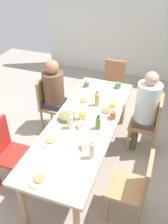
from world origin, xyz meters
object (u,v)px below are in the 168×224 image
at_px(dining_table, 84,126).
at_px(chair_2, 50,101).
at_px(chair_1, 8,150).
at_px(cup_0, 81,125).
at_px(cup_3, 82,116).
at_px(chair_0, 150,122).
at_px(chair_3, 113,82).
at_px(person_0, 146,106).
at_px(cup_1, 84,145).
at_px(cup_4, 112,106).
at_px(chair_4, 136,185).
at_px(cup_6, 113,116).
at_px(plate_3, 51,140).
at_px(bottle_1, 97,99).
at_px(cup_2, 118,85).
at_px(bottle_0, 70,121).
at_px(bottle_3, 98,123).
at_px(bottle_2, 92,150).
at_px(plate_2, 106,112).
at_px(cup_5, 87,84).
at_px(plate_1, 39,179).
at_px(person_2, 54,90).
at_px(bowl_0, 67,117).
at_px(plate_0, 84,101).

height_order(dining_table, chair_2, chair_2).
bearing_deg(chair_1, chair_2, 180.00).
bearing_deg(cup_0, cup_3, -167.51).
xyz_separation_m(chair_0, chair_2, (0.00, -1.58, 0.00)).
relative_size(chair_3, cup_3, 7.53).
bearing_deg(chair_2, person_0, 90.00).
distance_m(dining_table, cup_1, 0.49).
bearing_deg(cup_1, person_0, 152.77).
height_order(chair_1, cup_4, chair_1).
xyz_separation_m(chair_4, cup_0, (-0.46, -0.79, 0.26)).
height_order(chair_4, cup_6, chair_4).
bearing_deg(cup_4, plate_3, -28.67).
bearing_deg(bottle_1, cup_2, 164.41).
xyz_separation_m(cup_0, bottle_0, (0.05, -0.11, 0.06)).
bearing_deg(cup_2, bottle_3, 0.13).
bearing_deg(chair_3, person_0, 35.82).
bearing_deg(bottle_2, cup_0, -146.87).
height_order(chair_1, bottle_2, bottle_2).
distance_m(plate_2, bottle_3, 0.37).
height_order(chair_2, cup_5, chair_2).
xyz_separation_m(cup_1, cup_5, (-1.33, -0.44, 0.00)).
distance_m(chair_0, plate_1, 1.85).
bearing_deg(bottle_0, plate_2, 145.34).
relative_size(chair_4, cup_5, 7.80).
distance_m(plate_1, plate_2, 1.34).
height_order(cup_1, bottle_2, bottle_2).
distance_m(chair_0, person_2, 1.50).
distance_m(person_0, cup_4, 0.47).
distance_m(cup_6, bottle_1, 0.38).
bearing_deg(chair_4, cup_4, -152.59).
relative_size(person_0, cup_6, 11.69).
bearing_deg(chair_0, cup_5, -105.39).
relative_size(bowl_0, cup_6, 2.00).
relative_size(bottle_1, bottle_3, 1.17).
height_order(plate_3, cup_1, cup_1).
bearing_deg(cup_3, cup_1, 22.70).
bearing_deg(plate_2, chair_1, -48.57).
distance_m(cup_5, bottle_0, 1.07).
distance_m(cup_6, bottle_0, 0.57).
relative_size(plate_2, cup_6, 2.03).
bearing_deg(chair_1, cup_2, 148.18).
relative_size(cup_3, bottle_1, 0.54).
relative_size(dining_table, cup_0, 21.31).
relative_size(cup_2, cup_4, 1.08).
distance_m(person_0, cup_1, 1.17).
height_order(chair_3, cup_1, chair_3).
relative_size(person_0, plate_2, 5.77).
xyz_separation_m(plate_0, bottle_3, (0.51, 0.37, 0.07)).
height_order(chair_2, person_2, person_2).
distance_m(bottle_0, bottle_3, 0.34).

